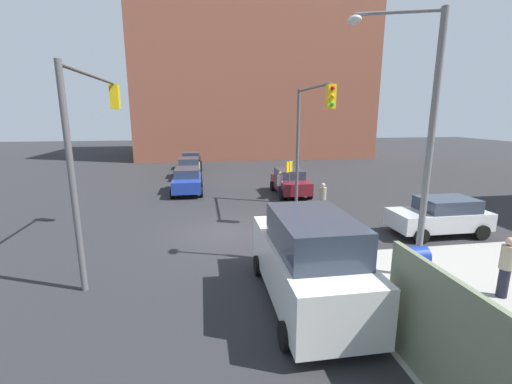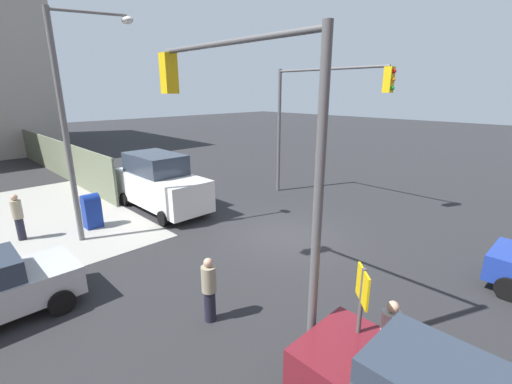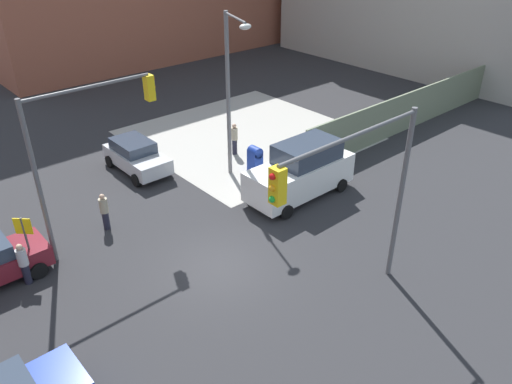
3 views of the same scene
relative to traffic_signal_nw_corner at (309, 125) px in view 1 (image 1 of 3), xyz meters
name	(u,v)px [view 1 (image 1 of 3)]	position (x,y,z in m)	size (l,w,h in m)	color
ground_plane	(226,232)	(2.53, -4.50, -4.61)	(120.00, 120.00, 0.00)	#28282B
building_brick_west	(251,81)	(-29.47, 1.26, 4.81)	(16.00, 28.00, 18.84)	#93513D
traffic_signal_nw_corner	(309,125)	(0.00, 0.00, 0.00)	(5.19, 0.36, 6.50)	#59595B
traffic_signal_se_corner	(93,128)	(4.64, -9.00, 0.06)	(6.21, 0.36, 6.50)	#59595B
street_lamp_corner	(419,128)	(7.61, 0.95, 0.09)	(1.17, 2.55, 8.00)	slate
warning_sign_two_way	(289,173)	(-2.87, -0.22, -2.97)	(0.48, 0.48, 2.40)	#4C4C4C
mailbox_blue	(414,269)	(8.73, 0.50, -3.85)	(0.56, 0.64, 1.43)	navy
hatchback_blue	(187,180)	(-5.86, -6.44, -3.77)	(4.13, 2.02, 1.62)	#1E389E
sedan_black	(191,160)	(-16.35, -6.44, -3.77)	(3.80, 2.02, 1.62)	black
sedan_maroon	(290,182)	(-4.32, 0.22, -3.77)	(4.10, 2.02, 1.62)	maroon
sedan_gray	(189,168)	(-11.64, -6.49, -3.77)	(3.93, 2.02, 1.62)	slate
sedan_silver	(440,216)	(4.27, 4.67, -3.77)	(2.02, 4.06, 1.62)	#B7BABF
van_white_delivery	(308,260)	(8.80, -2.70, -3.33)	(5.40, 2.32, 2.62)	white
pedestrian_crossing	(506,266)	(9.33, 2.90, -3.67)	(0.36, 0.36, 1.79)	#9E937A
pedestrian_waiting	(280,185)	(-3.27, -0.70, -3.73)	(0.36, 0.36, 1.70)	#B2B2B7
pedestrian_walking_north	(323,198)	(0.53, 0.70, -3.74)	(0.36, 0.36, 1.68)	#9E937A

